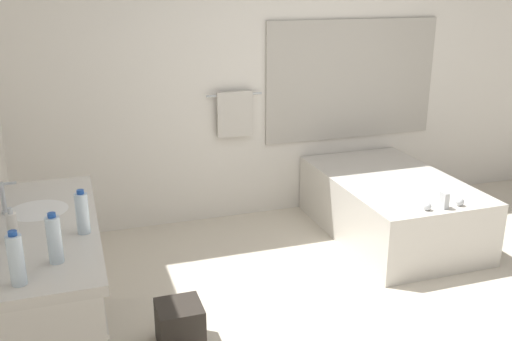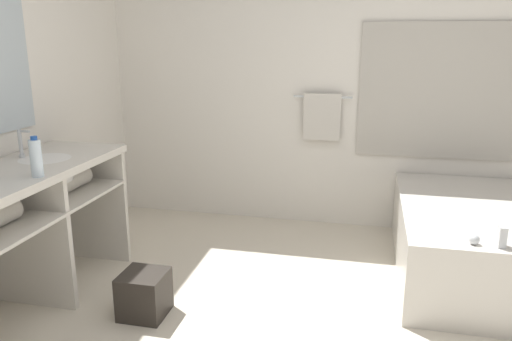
{
  "view_description": "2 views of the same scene",
  "coord_description": "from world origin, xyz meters",
  "px_view_note": "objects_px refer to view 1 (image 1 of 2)",
  "views": [
    {
      "loc": [
        -1.67,
        -2.56,
        2.09
      ],
      "look_at": [
        -0.5,
        0.95,
        0.86
      ],
      "focal_mm": 40.0,
      "sensor_mm": 36.0,
      "label": 1
    },
    {
      "loc": [
        0.09,
        -2.13,
        1.64
      ],
      "look_at": [
        -0.61,
        0.95,
        0.8
      ],
      "focal_mm": 35.0,
      "sensor_mm": 36.0,
      "label": 2
    }
  ],
  "objects_px": {
    "water_bottle_3": "(16,259)",
    "waste_bin": "(180,325)",
    "bathtub": "(390,203)",
    "water_bottle_1": "(54,239)",
    "soap_dispenser": "(12,226)",
    "water_bottle_2": "(82,213)"
  },
  "relations": [
    {
      "from": "bathtub",
      "to": "water_bottle_1",
      "type": "relative_size",
      "value": 6.83
    },
    {
      "from": "water_bottle_1",
      "to": "bathtub",
      "type": "bearing_deg",
      "value": 29.49
    },
    {
      "from": "bathtub",
      "to": "water_bottle_3",
      "type": "distance_m",
      "value": 3.32
    },
    {
      "from": "water_bottle_1",
      "to": "water_bottle_3",
      "type": "height_order",
      "value": "water_bottle_3"
    },
    {
      "from": "water_bottle_3",
      "to": "soap_dispenser",
      "type": "relative_size",
      "value": 1.42
    },
    {
      "from": "bathtub",
      "to": "water_bottle_3",
      "type": "xyz_separation_m",
      "value": [
        -2.79,
        -1.65,
        0.73
      ]
    },
    {
      "from": "water_bottle_1",
      "to": "waste_bin",
      "type": "relative_size",
      "value": 0.87
    },
    {
      "from": "water_bottle_1",
      "to": "water_bottle_2",
      "type": "distance_m",
      "value": 0.31
    },
    {
      "from": "bathtub",
      "to": "water_bottle_2",
      "type": "distance_m",
      "value": 2.88
    },
    {
      "from": "bathtub",
      "to": "water_bottle_1",
      "type": "bearing_deg",
      "value": -150.51
    },
    {
      "from": "soap_dispenser",
      "to": "waste_bin",
      "type": "xyz_separation_m",
      "value": [
        0.81,
        0.18,
        -0.84
      ]
    },
    {
      "from": "soap_dispenser",
      "to": "water_bottle_2",
      "type": "bearing_deg",
      "value": -3.39
    },
    {
      "from": "water_bottle_3",
      "to": "waste_bin",
      "type": "height_order",
      "value": "water_bottle_3"
    },
    {
      "from": "water_bottle_3",
      "to": "water_bottle_1",
      "type": "bearing_deg",
      "value": 46.93
    },
    {
      "from": "water_bottle_2",
      "to": "waste_bin",
      "type": "bearing_deg",
      "value": 22.33
    },
    {
      "from": "waste_bin",
      "to": "water_bottle_1",
      "type": "bearing_deg",
      "value": -141.8
    },
    {
      "from": "bathtub",
      "to": "soap_dispenser",
      "type": "relative_size",
      "value": 9.57
    },
    {
      "from": "water_bottle_2",
      "to": "water_bottle_3",
      "type": "height_order",
      "value": "water_bottle_3"
    },
    {
      "from": "water_bottle_1",
      "to": "water_bottle_3",
      "type": "xyz_separation_m",
      "value": [
        -0.15,
        -0.16,
        0.0
      ]
    },
    {
      "from": "waste_bin",
      "to": "soap_dispenser",
      "type": "bearing_deg",
      "value": -167.46
    },
    {
      "from": "water_bottle_2",
      "to": "water_bottle_3",
      "type": "distance_m",
      "value": 0.52
    },
    {
      "from": "water_bottle_2",
      "to": "soap_dispenser",
      "type": "xyz_separation_m",
      "value": [
        -0.33,
        0.02,
        -0.03
      ]
    }
  ]
}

